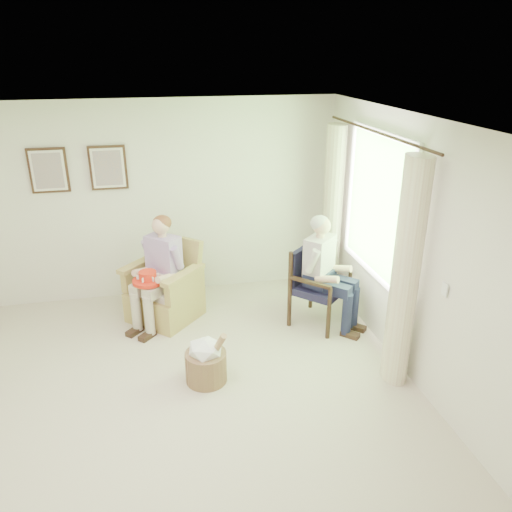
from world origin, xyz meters
The scene contains 15 objects.
floor centered at (0.00, 0.00, 0.00)m, with size 5.50×5.50×0.00m, color #C1B59B.
back_wall centered at (0.00, 2.75, 1.30)m, with size 5.00×0.04×2.60m, color silver.
right_wall centered at (2.50, 0.00, 1.30)m, with size 0.04×5.50×2.60m, color silver.
ceiling centered at (0.00, 0.00, 2.60)m, with size 5.00×5.50×0.02m, color white.
window centered at (2.46, 1.20, 1.58)m, with size 0.13×2.50×1.63m.
curtain_left centered at (2.33, 0.22, 1.15)m, with size 0.34×0.34×2.30m, color beige.
curtain_right centered at (2.33, 2.18, 1.15)m, with size 0.34×0.34×2.30m, color beige.
framed_print_left centered at (-1.15, 2.71, 1.78)m, with size 0.45×0.05×0.55m.
framed_print_right centered at (-0.45, 2.71, 1.78)m, with size 0.45×0.05×0.55m.
wicker_armchair centered at (0.10, 2.02, 0.31)m, with size 0.77×0.76×0.99m.
wood_armchair centered at (1.95, 1.55, 0.52)m, with size 0.61×0.58×0.94m.
person_wicker centered at (0.10, 1.89, 0.77)m, with size 0.40×0.63×1.32m.
person_dark centered at (1.95, 1.39, 0.79)m, with size 0.40×0.62×1.35m.
red_hat centered at (-0.08, 1.75, 0.67)m, with size 0.36×0.36×0.14m.
hatbox centered at (0.44, 0.58, 0.24)m, with size 0.51×0.51×0.62m.
Camera 1 is at (0.02, -3.66, 3.15)m, focal length 35.00 mm.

